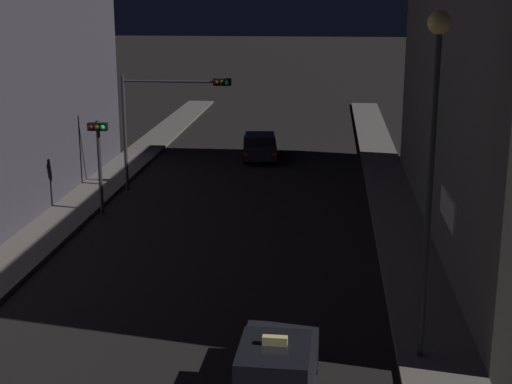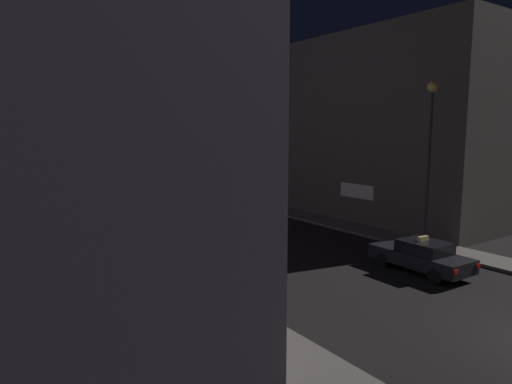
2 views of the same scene
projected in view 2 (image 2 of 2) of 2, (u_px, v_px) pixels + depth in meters
sidewalk_left at (83, 222)px, 30.23m from camera, size 2.07×55.33×0.15m
sidewalk_right at (251, 203)px, 37.82m from camera, size 2.07×55.33×0.15m
building_facade_right at (353, 129)px, 35.17m from camera, size 9.01×23.99×12.53m
taxi at (421, 256)px, 19.82m from camera, size 1.92×4.50×1.62m
far_car at (147, 193)px, 39.10m from camera, size 2.24×4.61×1.42m
traffic_light_overhead at (133, 164)px, 30.74m from camera, size 5.04×0.42×5.32m
traffic_light_left_kerb at (125, 188)px, 26.50m from camera, size 0.80×0.42×3.93m
sign_pole_left at (248, 248)px, 14.19m from camera, size 0.63×0.10×3.94m
street_lamp_near_block at (430, 134)px, 22.90m from camera, size 0.54×0.54×8.44m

